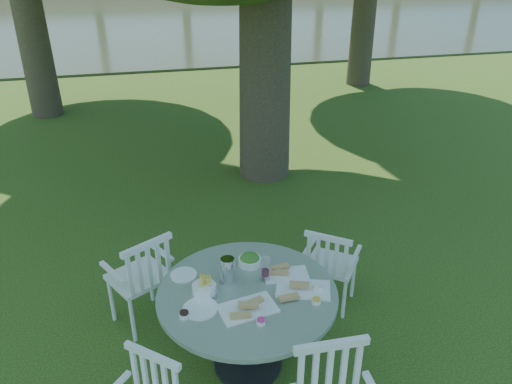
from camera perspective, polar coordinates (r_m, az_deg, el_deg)
ground at (r=5.33m, az=0.50°, el=-9.11°), size 140.00×140.00×0.00m
table at (r=3.96m, az=-0.99°, el=-12.96°), size 1.38×1.38×0.76m
chair_ne at (r=4.64m, az=8.34°, el=-8.07°), size 0.59×0.58×0.85m
chair_nw at (r=4.47m, az=-12.68°, el=-9.27°), size 0.63×0.62×0.93m
tableware at (r=3.89m, az=-1.54°, el=-10.23°), size 1.21×0.83×0.21m
river at (r=27.37m, az=-11.81°, el=20.09°), size 100.00×28.00×0.12m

